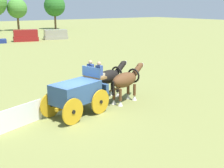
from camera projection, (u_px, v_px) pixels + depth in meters
name	position (u px, v px, depth m)	size (l,w,h in m)	color
ground_plane	(76.00, 115.00, 16.27)	(220.00, 220.00, 0.00)	olive
show_wagon	(78.00, 92.00, 16.07)	(5.65, 2.64, 2.79)	#2D4C7A
draft_horse_near	(110.00, 77.00, 19.06)	(2.90, 1.34, 2.22)	black
draft_horse_off	(126.00, 80.00, 18.26)	(3.06, 1.42, 2.23)	brown
parked_vehicle_e	(26.00, 36.00, 50.31)	(4.37, 2.65, 1.95)	maroon
parked_vehicle_f	(56.00, 35.00, 53.60)	(4.46, 2.88, 1.70)	gray
tree_g	(17.00, 8.00, 71.66)	(4.73, 4.73, 7.66)	brown
tree_h	(55.00, 6.00, 76.60)	(5.43, 5.43, 8.61)	brown
sponsor_banner	(16.00, 118.00, 14.39)	(3.20, 0.06, 1.10)	silver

